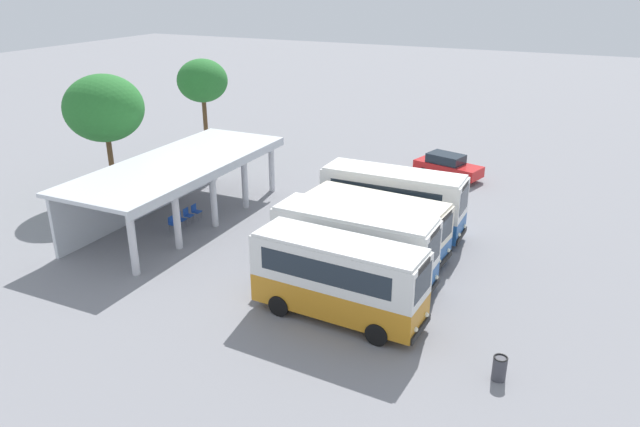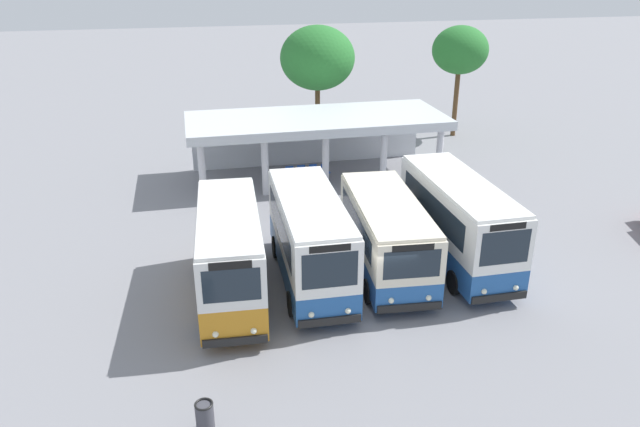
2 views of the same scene
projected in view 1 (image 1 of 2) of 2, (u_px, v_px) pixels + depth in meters
name	position (u px, v px, depth m)	size (l,w,h in m)	color
ground_plane	(413.00, 277.00, 27.19)	(180.00, 180.00, 0.00)	gray
city_bus_nearest_orange	(338.00, 276.00, 23.31)	(2.53, 7.09, 3.37)	black
city_bus_second_in_row	(354.00, 244.00, 26.05)	(2.45, 7.31, 3.38)	black
city_bus_middle_cream	(376.00, 224.00, 28.66)	(2.88, 7.12, 2.98)	black
city_bus_fourth_amber	(393.00, 199.00, 31.16)	(2.30, 7.52, 3.44)	black
parked_car_flank	(447.00, 166.00, 40.17)	(2.91, 4.78, 1.62)	black
terminal_canopy	(171.00, 174.00, 32.85)	(13.89, 5.46, 3.40)	silver
waiting_chair_end_by_column	(173.00, 223.00, 31.80)	(0.45, 0.45, 0.86)	slate
waiting_chair_second_from_end	(180.00, 218.00, 32.36)	(0.45, 0.45, 0.86)	slate
waiting_chair_middle_seat	(188.00, 214.00, 32.90)	(0.45, 0.45, 0.86)	slate
waiting_chair_fourth_seat	(196.00, 210.00, 33.43)	(0.45, 0.45, 0.86)	slate
roadside_tree_behind_canopy	(104.00, 108.00, 35.26)	(4.66, 4.66, 7.45)	brown
roadside_tree_east_of_canopy	(202.00, 81.00, 42.93)	(3.62, 3.62, 7.24)	brown
litter_bin_apron	(499.00, 368.00, 20.17)	(0.49, 0.49, 0.90)	#3F3F47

